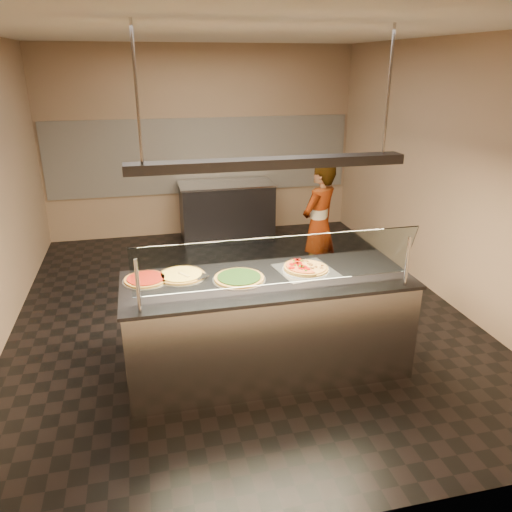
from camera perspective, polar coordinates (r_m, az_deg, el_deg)
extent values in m
cube|color=black|center=(5.91, -1.97, -6.18)|extent=(5.00, 6.00, 0.02)
cube|color=silver|center=(5.26, -2.42, 24.47)|extent=(5.00, 6.00, 0.02)
cube|color=tan|center=(8.31, -6.29, 12.71)|extent=(5.00, 0.02, 3.00)
cube|color=tan|center=(2.66, 10.56, -6.20)|extent=(5.00, 0.02, 3.00)
cube|color=tan|center=(6.35, 20.93, 8.85)|extent=(0.02, 6.00, 3.00)
cube|color=silver|center=(8.32, -6.20, 11.32)|extent=(4.90, 0.02, 1.20)
cube|color=#B7B7BC|center=(4.62, 1.31, -8.06)|extent=(2.52, 0.90, 0.90)
cube|color=#2D2D31|center=(4.41, 1.36, -2.78)|extent=(2.56, 0.94, 0.03)
cylinder|color=#B7B7BC|center=(3.83, -13.35, -3.39)|extent=(0.03, 0.03, 0.44)
cylinder|color=#B7B7BC|center=(4.38, 16.92, -0.58)|extent=(0.03, 0.03, 0.44)
cube|color=white|center=(3.99, 2.62, -0.57)|extent=(2.32, 0.18, 0.47)
cube|color=silver|center=(4.60, 5.68, -1.59)|extent=(0.56, 0.56, 0.01)
cylinder|color=silver|center=(4.60, 5.68, -1.51)|extent=(0.43, 0.43, 0.01)
cylinder|color=#6A0703|center=(4.69, 4.91, -0.39)|extent=(0.06, 0.06, 0.01)
cylinder|color=#6A0703|center=(4.69, 4.59, -0.41)|extent=(0.06, 0.06, 0.01)
cylinder|color=#6A0703|center=(4.62, 4.91, -0.76)|extent=(0.06, 0.06, 0.01)
cylinder|color=#6A0703|center=(4.61, 4.56, -0.77)|extent=(0.06, 0.06, 0.01)
cylinder|color=#6A0703|center=(4.58, 4.14, -0.92)|extent=(0.06, 0.06, 0.01)
cylinder|color=#6A0703|center=(4.57, 5.06, -1.02)|extent=(0.06, 0.06, 0.01)
cylinder|color=#6A0703|center=(4.51, 4.08, -1.30)|extent=(0.06, 0.06, 0.01)
cylinder|color=#6A0703|center=(4.53, 5.18, -1.19)|extent=(0.06, 0.06, 0.01)
cylinder|color=#6A0703|center=(4.50, 5.21, -1.34)|extent=(0.06, 0.06, 0.01)
cylinder|color=#6A0703|center=(4.54, 5.52, -1.19)|extent=(0.06, 0.06, 0.01)
cylinder|color=#6A0703|center=(4.50, 5.83, -1.42)|extent=(0.06, 0.06, 0.01)
cube|color=#19590F|center=(4.67, 5.17, -0.46)|extent=(0.02, 0.02, 0.01)
cube|color=#19590F|center=(4.66, 4.32, -0.48)|extent=(0.02, 0.02, 0.01)
cube|color=#19590F|center=(4.62, 4.31, -0.70)|extent=(0.02, 0.02, 0.01)
cube|color=#19590F|center=(4.56, 4.49, -1.00)|extent=(0.01, 0.02, 0.01)
cube|color=#19590F|center=(4.55, 5.04, -1.07)|extent=(0.01, 0.02, 0.01)
cube|color=#19590F|center=(4.53, 5.00, -1.17)|extent=(0.02, 0.02, 0.01)
cube|color=#19590F|center=(4.53, 5.37, -1.19)|extent=(0.02, 0.02, 0.01)
cube|color=#19590F|center=(4.46, 5.70, -1.60)|extent=(0.02, 0.02, 0.01)
sphere|color=#513014|center=(4.47, 6.40, -1.83)|extent=(0.03, 0.03, 0.03)
sphere|color=#513014|center=(4.54, 6.16, -1.45)|extent=(0.03, 0.03, 0.03)
sphere|color=#513014|center=(4.56, 6.23, -1.36)|extent=(0.03, 0.03, 0.03)
sphere|color=#513014|center=(4.56, 6.49, -1.39)|extent=(0.03, 0.03, 0.03)
sphere|color=#513014|center=(4.57, 7.47, -1.34)|extent=(0.03, 0.03, 0.03)
sphere|color=#513014|center=(4.59, 6.84, -1.23)|extent=(0.03, 0.03, 0.03)
sphere|color=#513014|center=(4.63, 7.55, -1.06)|extent=(0.03, 0.03, 0.03)
sphere|color=#513014|center=(4.62, 6.36, -1.04)|extent=(0.03, 0.03, 0.03)
sphere|color=#513014|center=(4.63, 6.21, -0.98)|extent=(0.03, 0.03, 0.03)
sphere|color=#513014|center=(4.65, 6.21, -0.89)|extent=(0.03, 0.03, 0.03)
sphere|color=#513014|center=(4.66, 5.98, -0.86)|extent=(0.03, 0.03, 0.03)
sphere|color=#513014|center=(4.71, 5.80, -0.59)|extent=(0.03, 0.03, 0.03)
sphere|color=#513014|center=(4.72, 5.37, -0.53)|extent=(0.03, 0.03, 0.03)
cylinder|color=silver|center=(4.39, -1.95, -2.66)|extent=(0.47, 0.47, 0.01)
cylinder|color=brown|center=(4.38, -1.96, -2.50)|extent=(0.44, 0.44, 0.02)
cylinder|color=black|center=(4.38, -1.96, -2.33)|extent=(0.38, 0.38, 0.01)
cylinder|color=silver|center=(4.50, -8.52, -2.29)|extent=(0.45, 0.45, 0.01)
cylinder|color=brown|center=(4.49, -8.52, -2.16)|extent=(0.42, 0.42, 0.02)
cylinder|color=gold|center=(4.49, -8.53, -2.02)|extent=(0.36, 0.36, 0.01)
cylinder|color=silver|center=(4.47, -12.46, -2.71)|extent=(0.41, 0.41, 0.01)
cylinder|color=brown|center=(4.47, -12.47, -2.58)|extent=(0.38, 0.38, 0.02)
cylinder|color=#720401|center=(4.46, -12.49, -2.43)|extent=(0.33, 0.33, 0.01)
cube|color=#B7B7BC|center=(4.42, -6.46, -2.23)|extent=(0.17, 0.16, 0.00)
cylinder|color=tan|center=(4.45, -8.26, -2.14)|extent=(0.10, 0.13, 0.02)
cube|color=#2D2D31|center=(8.14, -3.36, 5.04)|extent=(1.46, 0.70, 0.90)
cube|color=#B7B7BC|center=(8.02, -3.43, 8.23)|extent=(1.50, 0.74, 0.03)
imported|color=#2D2732|center=(6.38, 7.20, 3.58)|extent=(0.69, 0.65, 1.59)
cube|color=#2D2D31|center=(4.10, 1.49, 10.55)|extent=(2.30, 0.18, 0.08)
cylinder|color=#B7B7BC|center=(3.91, -13.49, 17.54)|extent=(0.02, 0.02, 1.01)
cylinder|color=#B7B7BC|center=(4.40, 14.92, 17.76)|extent=(0.02, 0.02, 1.01)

